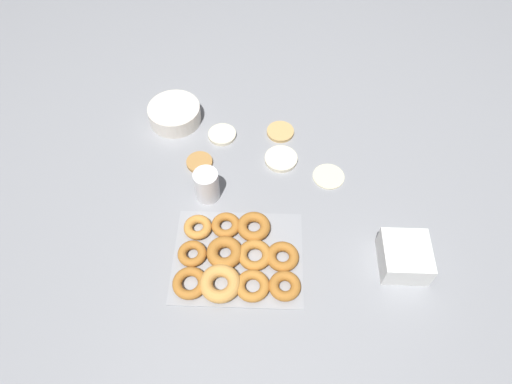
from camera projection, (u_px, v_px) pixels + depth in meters
name	position (u px, v px, depth m)	size (l,w,h in m)	color
ground_plane	(271.00, 180.00, 1.46)	(3.00, 3.00, 0.00)	gray
pancake_0	(281.00, 159.00, 1.50)	(0.11, 0.11, 0.01)	beige
pancake_1	(199.00, 162.00, 1.50)	(0.09, 0.09, 0.01)	#B27F42
pancake_2	(222.00, 135.00, 1.57)	(0.10, 0.10, 0.01)	beige
pancake_3	(329.00, 176.00, 1.47)	(0.10, 0.10, 0.01)	beige
pancake_4	(280.00, 132.00, 1.58)	(0.09, 0.09, 0.01)	tan
donut_tray	(236.00, 259.00, 1.28)	(0.37, 0.30, 0.04)	#93969B
batter_bowl	(175.00, 114.00, 1.59)	(0.18, 0.18, 0.06)	silver
container_stack	(405.00, 257.00, 1.26)	(0.13, 0.14, 0.08)	white
paper_cup	(207.00, 185.00, 1.38)	(0.08, 0.08, 0.11)	white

